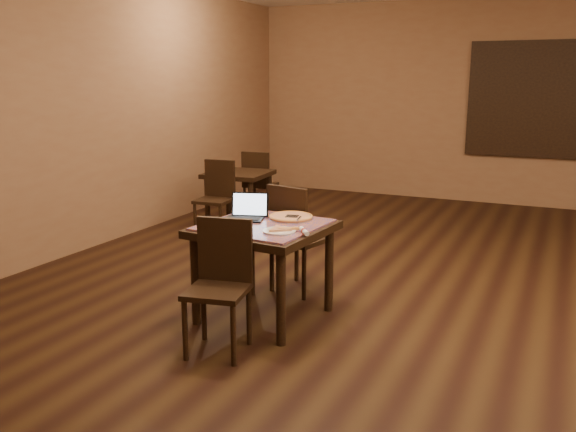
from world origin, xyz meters
The scene contains 17 objects.
ground centered at (0.00, 0.00, 0.00)m, with size 10.00×10.00×0.00m, color black.
wall_back centered at (0.00, 5.00, 1.50)m, with size 8.00×0.02×3.00m, color #886445.
wall_left centered at (-4.00, 0.00, 1.50)m, with size 0.02×10.00×3.00m, color #886445.
mural centered at (0.50, 4.96, 1.55)m, with size 2.34×0.05×1.64m.
tiled_table centered at (-1.31, -0.45, 0.66)m, with size 1.00×1.00×0.76m.
chair_main_near centered at (-1.33, -1.08, 0.52)m, with size 0.47×0.47×0.92m.
chair_main_far centered at (-1.33, 0.16, 0.55)m, with size 0.51×0.51×0.97m.
laptop centered at (-1.51, -0.36, 0.82)m, with size 0.35×0.31×0.20m.
plate centered at (-1.09, -0.63, 0.77)m, with size 0.24×0.24×0.01m, color white.
pizza_slice centered at (-1.09, -0.63, 0.79)m, with size 0.20×0.20×0.02m, color #D1B78B, non-canonical shape.
pizza_pan centered at (-1.19, -0.21, 0.77)m, with size 0.35×0.35×0.01m, color silver.
pizza_whole centered at (-1.19, -0.21, 0.78)m, with size 0.35×0.35×0.02m.
spatula centered at (-1.17, -0.23, 0.79)m, with size 0.10×0.24×0.01m, color silver.
napkin_roll centered at (-0.91, -0.59, 0.78)m, with size 0.13×0.15×0.04m.
other_table_b centered at (-3.00, 2.13, 0.58)m, with size 0.80×0.80×0.70m.
other_table_b_chair_near centered at (-3.01, 1.61, 0.51)m, with size 0.42×0.42×0.90m.
other_table_b_chair_far centered at (-2.99, 2.66, 0.51)m, with size 0.42×0.42×0.90m.
Camera 1 is at (0.78, -4.50, 1.87)m, focal length 38.00 mm.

